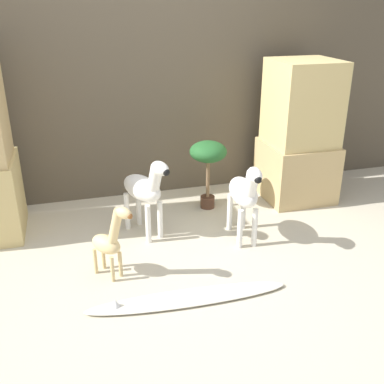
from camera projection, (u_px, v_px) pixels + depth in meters
ground_plane at (181, 274)px, 3.08m from camera, size 14.00×14.00×0.00m
wall_back at (138, 77)px, 3.96m from camera, size 6.40×0.08×2.20m
rock_pillar_right at (299, 135)px, 4.04m from camera, size 0.60×0.60×1.26m
zebra_right at (245, 193)px, 3.36m from camera, size 0.22×0.56×0.67m
zebra_left at (145, 189)px, 3.43m from camera, size 0.35×0.55×0.67m
giraffe_figurine at (110, 240)px, 2.94m from camera, size 0.30×0.35×0.56m
potted_palm_front at (208, 156)px, 3.87m from camera, size 0.32×0.32×0.62m
surfboard at (187, 298)px, 2.80m from camera, size 1.29×0.24×0.08m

